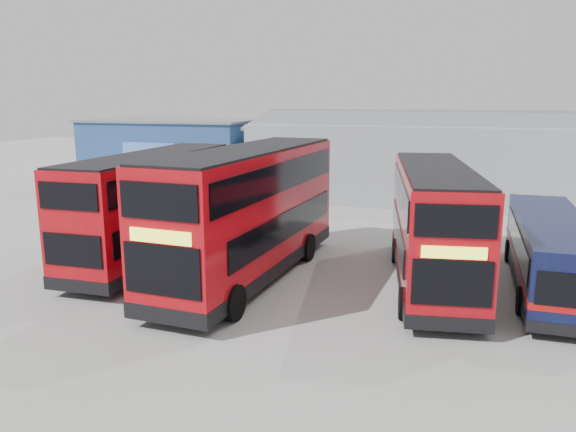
{
  "coord_description": "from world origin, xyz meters",
  "views": [
    {
      "loc": [
        6.44,
        -20.08,
        6.82
      ],
      "look_at": [
        -0.02,
        0.94,
        2.1
      ],
      "focal_mm": 35.0,
      "sensor_mm": 36.0,
      "label": 1
    }
  ],
  "objects_px": {
    "double_decker_left": "(153,208)",
    "double_decker_centre": "(249,215)",
    "office_block": "(177,153)",
    "single_decker_blue": "(549,255)",
    "panel_van": "(125,180)",
    "double_decker_right": "(433,227)",
    "maintenance_shed": "(484,160)"
  },
  "relations": [
    {
      "from": "maintenance_shed",
      "to": "double_decker_right",
      "type": "height_order",
      "value": "maintenance_shed"
    },
    {
      "from": "single_decker_blue",
      "to": "double_decker_centre",
      "type": "bearing_deg",
      "value": 9.76
    },
    {
      "from": "maintenance_shed",
      "to": "single_decker_blue",
      "type": "height_order",
      "value": "maintenance_shed"
    },
    {
      "from": "maintenance_shed",
      "to": "double_decker_left",
      "type": "height_order",
      "value": "maintenance_shed"
    },
    {
      "from": "maintenance_shed",
      "to": "double_decker_left",
      "type": "bearing_deg",
      "value": -124.77
    },
    {
      "from": "maintenance_shed",
      "to": "single_decker_blue",
      "type": "bearing_deg",
      "value": -84.99
    },
    {
      "from": "maintenance_shed",
      "to": "panel_van",
      "type": "xyz_separation_m",
      "value": [
        -22.92,
        -7.76,
        -1.28
      ]
    },
    {
      "from": "double_decker_right",
      "to": "double_decker_centre",
      "type": "bearing_deg",
      "value": -177.96
    },
    {
      "from": "double_decker_centre",
      "to": "single_decker_blue",
      "type": "distance_m",
      "value": 10.88
    },
    {
      "from": "maintenance_shed",
      "to": "panel_van",
      "type": "bearing_deg",
      "value": -161.3
    },
    {
      "from": "panel_van",
      "to": "office_block",
      "type": "bearing_deg",
      "value": 61.09
    },
    {
      "from": "office_block",
      "to": "double_decker_left",
      "type": "relative_size",
      "value": 1.15
    },
    {
      "from": "office_block",
      "to": "double_decker_left",
      "type": "xyz_separation_m",
      "value": [
        8.29,
        -17.74,
        -0.34
      ]
    },
    {
      "from": "double_decker_left",
      "to": "double_decker_centre",
      "type": "height_order",
      "value": "double_decker_centre"
    },
    {
      "from": "double_decker_left",
      "to": "double_decker_right",
      "type": "distance_m",
      "value": 11.38
    },
    {
      "from": "maintenance_shed",
      "to": "double_decker_right",
      "type": "relative_size",
      "value": 2.9
    },
    {
      "from": "double_decker_right",
      "to": "maintenance_shed",
      "type": "bearing_deg",
      "value": 74.64
    },
    {
      "from": "office_block",
      "to": "single_decker_blue",
      "type": "bearing_deg",
      "value": -35.84
    },
    {
      "from": "office_block",
      "to": "double_decker_left",
      "type": "distance_m",
      "value": 19.59
    },
    {
      "from": "office_block",
      "to": "double_decker_left",
      "type": "bearing_deg",
      "value": -64.95
    },
    {
      "from": "double_decker_left",
      "to": "double_decker_centre",
      "type": "xyz_separation_m",
      "value": [
        4.7,
        -1.09,
        0.22
      ]
    },
    {
      "from": "double_decker_right",
      "to": "panel_van",
      "type": "height_order",
      "value": "double_decker_right"
    },
    {
      "from": "maintenance_shed",
      "to": "double_decker_right",
      "type": "xyz_separation_m",
      "value": [
        -2.32,
        -19.59,
        -0.43
      ]
    },
    {
      "from": "double_decker_centre",
      "to": "single_decker_blue",
      "type": "relative_size",
      "value": 1.21
    },
    {
      "from": "double_decker_left",
      "to": "double_decker_centre",
      "type": "relative_size",
      "value": 0.9
    },
    {
      "from": "single_decker_blue",
      "to": "panel_van",
      "type": "relative_size",
      "value": 1.69
    },
    {
      "from": "maintenance_shed",
      "to": "double_decker_centre",
      "type": "height_order",
      "value": "maintenance_shed"
    },
    {
      "from": "double_decker_right",
      "to": "office_block",
      "type": "bearing_deg",
      "value": 129.63
    },
    {
      "from": "panel_van",
      "to": "double_decker_right",
      "type": "bearing_deg",
      "value": -49.68
    },
    {
      "from": "office_block",
      "to": "double_decker_right",
      "type": "relative_size",
      "value": 1.17
    },
    {
      "from": "double_decker_centre",
      "to": "double_decker_right",
      "type": "bearing_deg",
      "value": 14.66
    },
    {
      "from": "office_block",
      "to": "double_decker_left",
      "type": "height_order",
      "value": "office_block"
    }
  ]
}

